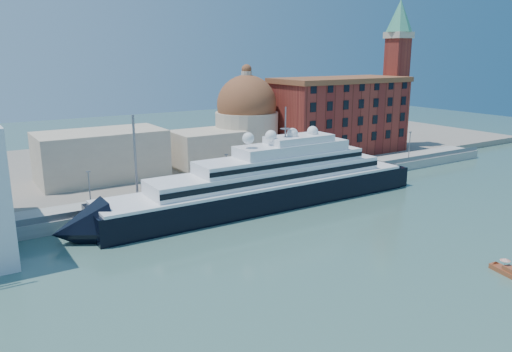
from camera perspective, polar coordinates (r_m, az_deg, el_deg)
ground at (r=88.70m, az=6.64°, el=-7.65°), size 400.00×400.00×0.00m
quay at (r=115.15m, az=-4.08°, el=-1.86°), size 180.00×10.00×2.50m
land at (r=151.49m, az=-11.56°, el=1.63°), size 260.00×72.00×2.00m
quay_fence at (r=110.87m, az=-2.98°, el=-1.47°), size 180.00×0.10×1.20m
superyacht at (r=106.31m, az=-0.18°, el=-1.46°), size 83.19×11.53×24.86m
water_taxi at (r=85.21m, az=26.77°, el=-9.62°), size 2.82×5.44×2.46m
warehouse at (r=157.05m, az=9.54°, el=6.88°), size 43.00×19.00×23.25m
campanile at (r=173.03m, az=15.80°, el=12.16°), size 8.40×8.40×47.00m
church at (r=136.58m, az=-6.59°, el=4.73°), size 66.00×18.00×25.50m
lamp_posts at (r=106.24m, az=-9.71°, el=1.41°), size 120.80×2.40×18.00m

